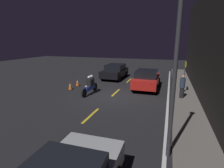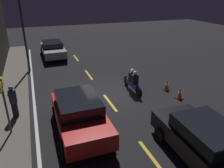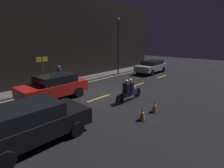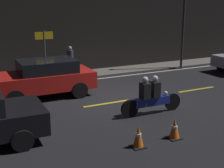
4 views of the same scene
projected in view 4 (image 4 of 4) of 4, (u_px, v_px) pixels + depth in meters
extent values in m
plane|color=black|center=(130.00, 100.00, 12.67)|extent=(56.00, 56.00, 0.00)
cube|color=#605B56|center=(85.00, 74.00, 16.91)|extent=(28.00, 1.66, 0.10)
cube|color=black|center=(77.00, 3.00, 16.80)|extent=(28.00, 0.30, 7.58)
cube|color=gold|center=(107.00, 103.00, 12.24)|extent=(2.00, 0.14, 0.01)
cube|color=gold|center=(196.00, 89.00, 14.17)|extent=(2.00, 0.14, 0.01)
cube|color=silver|center=(93.00, 79.00, 15.99)|extent=(25.20, 0.14, 0.01)
cylinder|color=black|center=(12.00, 118.00, 9.88)|extent=(0.61, 0.19, 0.60)
cylinder|color=black|center=(22.00, 141.00, 8.27)|extent=(0.61, 0.19, 0.60)
cube|color=red|center=(43.00, 81.00, 12.98)|extent=(4.16, 1.86, 0.70)
cube|color=black|center=(47.00, 66.00, 12.92)|extent=(2.29, 1.67, 0.51)
cube|color=red|center=(94.00, 75.00, 13.30)|extent=(0.06, 0.20, 0.10)
cube|color=red|center=(83.00, 69.00, 14.34)|extent=(0.06, 0.20, 0.10)
cylinder|color=black|center=(16.00, 99.00, 11.73)|extent=(0.67, 0.18, 0.67)
cylinder|color=black|center=(8.00, 87.00, 13.30)|extent=(0.67, 0.18, 0.67)
cylinder|color=black|center=(80.00, 90.00, 12.84)|extent=(0.67, 0.18, 0.67)
cylinder|color=black|center=(66.00, 81.00, 14.41)|extent=(0.67, 0.18, 0.67)
cylinder|color=black|center=(221.00, 64.00, 18.18)|extent=(0.66, 0.19, 0.66)
cylinder|color=black|center=(172.00, 102.00, 11.41)|extent=(0.64, 0.09, 0.63)
cylinder|color=black|center=(130.00, 109.00, 10.67)|extent=(0.64, 0.11, 0.63)
cube|color=navy|center=(152.00, 101.00, 11.00)|extent=(1.37, 0.27, 0.30)
sphere|color=#F2EABF|center=(166.00, 93.00, 11.18)|extent=(0.14, 0.14, 0.14)
cube|color=black|center=(155.00, 89.00, 10.93)|extent=(0.29, 0.37, 0.55)
sphere|color=silver|center=(155.00, 79.00, 10.84)|extent=(0.22, 0.22, 0.22)
cube|color=black|center=(145.00, 91.00, 10.77)|extent=(0.29, 0.37, 0.55)
sphere|color=silver|center=(145.00, 80.00, 10.67)|extent=(0.22, 0.22, 0.22)
cube|color=black|center=(138.00, 146.00, 8.57)|extent=(0.38, 0.38, 0.03)
cone|color=orange|center=(138.00, 136.00, 8.49)|extent=(0.29, 0.29, 0.60)
cylinder|color=white|center=(138.00, 135.00, 8.48)|extent=(0.16, 0.16, 0.07)
cube|color=black|center=(174.00, 137.00, 9.13)|extent=(0.40, 0.40, 0.03)
cone|color=orange|center=(175.00, 128.00, 9.05)|extent=(0.31, 0.31, 0.58)
cylinder|color=white|center=(175.00, 127.00, 9.04)|extent=(0.17, 0.17, 0.07)
cylinder|color=black|center=(71.00, 69.00, 16.22)|extent=(0.28, 0.28, 0.72)
cylinder|color=#2D384C|center=(70.00, 56.00, 16.05)|extent=(0.34, 0.34, 0.64)
sphere|color=tan|center=(70.00, 48.00, 15.94)|extent=(0.21, 0.21, 0.21)
cylinder|color=#4C4C51|center=(45.00, 55.00, 15.60)|extent=(0.08, 0.08, 2.40)
cube|color=yellow|center=(44.00, 36.00, 15.36)|extent=(0.90, 0.05, 0.36)
cylinder|color=#333338|center=(183.00, 22.00, 17.85)|extent=(0.14, 0.14, 5.50)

